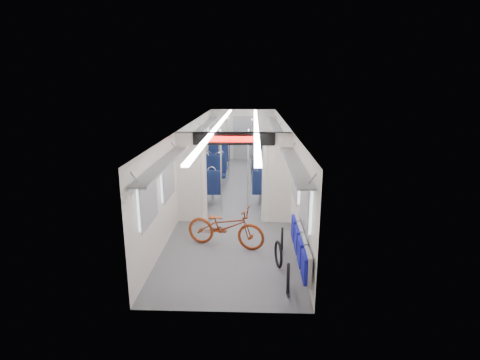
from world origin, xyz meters
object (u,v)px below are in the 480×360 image
at_px(flip_bench, 300,246).
at_px(seat_bay_far_right, 265,160).
at_px(seat_bay_far_left, 217,160).
at_px(stanchion_far_left, 229,150).
at_px(seat_bay_near_right, 268,178).
at_px(bicycle, 225,226).
at_px(stanchion_near_right, 248,172).
at_px(stanchion_far_right, 251,152).
at_px(bike_hoop_c, 282,240).
at_px(stanchion_near_left, 221,172).
at_px(bike_hoop_b, 278,256).
at_px(seat_bay_near_left, 208,177).
at_px(bike_hoop_a, 288,280).

distance_m(flip_bench, seat_bay_far_right, 7.96).
bearing_deg(seat_bay_far_left, stanchion_far_left, -64.64).
bearing_deg(seat_bay_far_right, seat_bay_near_right, -90.00).
distance_m(bicycle, stanchion_near_right, 2.33).
distance_m(bicycle, stanchion_far_right, 5.18).
height_order(bike_hoop_c, stanchion_far_right, stanchion_far_right).
xyz_separation_m(bicycle, stanchion_far_left, (-0.29, 5.62, 0.69)).
bearing_deg(seat_bay_far_left, seat_bay_far_right, 0.48).
height_order(seat_bay_far_left, seat_bay_far_right, seat_bay_far_right).
bearing_deg(seat_bay_far_left, stanchion_near_right, -74.38).
relative_size(flip_bench, seat_bay_far_left, 1.07).
bearing_deg(stanchion_near_left, stanchion_far_left, 90.28).
height_order(seat_bay_far_left, stanchion_near_right, stanchion_near_right).
distance_m(flip_bench, seat_bay_near_right, 5.09).
xyz_separation_m(flip_bench, seat_bay_far_left, (-2.29, 7.93, -0.05)).
bearing_deg(seat_bay_far_right, stanchion_far_left, -139.69).
height_order(bike_hoop_b, stanchion_near_right, stanchion_near_right).
distance_m(bike_hoop_c, seat_bay_far_right, 6.91).
bearing_deg(seat_bay_near_left, stanchion_near_right, -52.57).
height_order(bicycle, seat_bay_near_right, seat_bay_near_right).
xyz_separation_m(seat_bay_near_left, stanchion_near_left, (0.55, -1.62, 0.57)).
bearing_deg(bike_hoop_b, seat_bay_far_left, 104.02).
xyz_separation_m(seat_bay_near_right, stanchion_near_right, (-0.59, -1.71, 0.58)).
distance_m(bike_hoop_a, stanchion_near_right, 4.18).
bearing_deg(seat_bay_far_right, bike_hoop_c, -88.57).
distance_m(seat_bay_near_left, seat_bay_near_right, 1.87).
bearing_deg(bike_hoop_a, bike_hoop_b, 96.69).
xyz_separation_m(seat_bay_far_left, stanchion_near_left, (0.55, -4.51, 0.62)).
bearing_deg(stanchion_near_left, seat_bay_near_left, 108.68).
relative_size(stanchion_near_left, stanchion_near_right, 1.00).
relative_size(bicycle, seat_bay_near_left, 0.75).
relative_size(seat_bay_near_right, stanchion_far_right, 1.00).
xyz_separation_m(bike_hoop_b, seat_bay_near_right, (-0.04, 4.81, 0.33)).
distance_m(bike_hoop_b, bike_hoop_c, 0.79).
distance_m(seat_bay_near_left, seat_bay_far_left, 2.90).
xyz_separation_m(bike_hoop_b, stanchion_near_right, (-0.64, 3.10, 0.91)).
distance_m(seat_bay_far_right, stanchion_near_right, 4.65).
height_order(seat_bay_near_left, stanchion_far_left, stanchion_far_left).
relative_size(seat_bay_near_left, stanchion_far_left, 1.01).
xyz_separation_m(bike_hoop_a, bike_hoop_b, (-0.11, 0.91, 0.00)).
bearing_deg(bike_hoop_c, bike_hoop_a, -90.73).
distance_m(stanchion_far_left, stanchion_far_right, 0.97).
distance_m(bike_hoop_a, seat_bay_near_right, 5.73).
bearing_deg(seat_bay_far_left, flip_bench, -73.90).
xyz_separation_m(seat_bay_far_left, stanchion_far_right, (1.35, -1.64, 0.62)).
height_order(seat_bay_far_right, stanchion_near_right, stanchion_near_right).
height_order(seat_bay_near_left, stanchion_near_right, stanchion_near_right).
xyz_separation_m(bike_hoop_c, seat_bay_near_left, (-2.04, 3.99, 0.35)).
height_order(bicycle, seat_bay_far_left, seat_bay_far_left).
xyz_separation_m(bike_hoop_b, seat_bay_far_right, (-0.04, 7.68, 0.31)).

